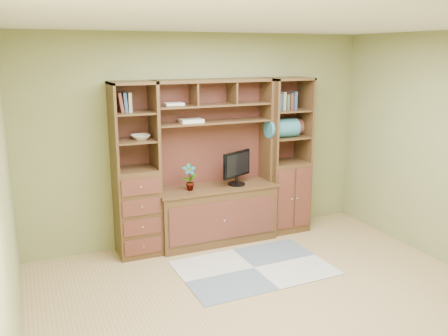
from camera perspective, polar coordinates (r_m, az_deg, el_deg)
name	(u,v)px	position (r m, az deg, el deg)	size (l,w,h in m)	color
room	(282,175)	(4.25, 6.96, -0.87)	(4.60, 4.10, 2.64)	tan
center_hutch	(216,163)	(5.86, -0.94, 0.55)	(1.54, 0.53, 2.05)	#472E18
left_tower	(136,171)	(5.61, -10.59, -0.30)	(0.50, 0.45, 2.05)	#472E18
right_tower	(286,156)	(6.35, 7.51, 1.46)	(0.55, 0.45, 2.05)	#472E18
rug	(254,268)	(5.45, 3.63, -11.91)	(1.66, 1.11, 0.01)	gray
monitor	(237,162)	(5.93, 1.54, 0.73)	(0.49, 0.22, 0.59)	black
orchid	(190,177)	(5.74, -4.17, -1.10)	(0.18, 0.12, 0.33)	#9D4535
magazines	(191,121)	(5.74, -3.99, 5.70)	(0.27, 0.20, 0.04)	beige
bowl	(141,137)	(5.54, -10.01, 3.70)	(0.22, 0.22, 0.05)	silver
blanket_teal	(282,128)	(6.18, 6.99, 4.78)	(0.41, 0.24, 0.24)	#2B6671
blanket_red	(289,127)	(6.39, 7.84, 4.91)	(0.38, 0.21, 0.21)	brown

